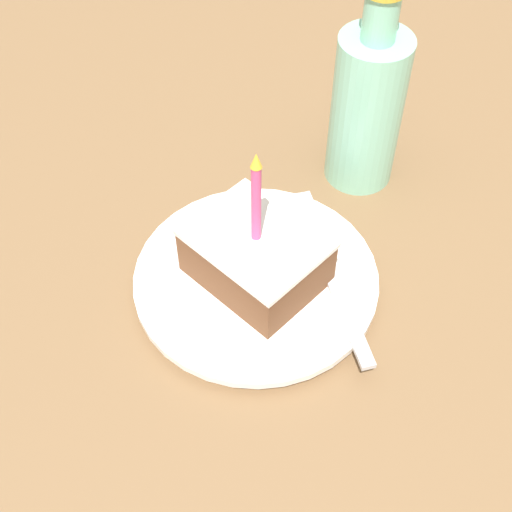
{
  "coord_description": "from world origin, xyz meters",
  "views": [
    {
      "loc": [
        -0.3,
        -0.25,
        0.51
      ],
      "look_at": [
        -0.02,
        0.01,
        0.04
      ],
      "focal_mm": 50.0,
      "sensor_mm": 36.0,
      "label": 1
    }
  ],
  "objects_px": {
    "fork": "(325,261)",
    "bottle": "(367,105)",
    "cake_slice": "(256,256)",
    "plate": "(256,280)"
  },
  "relations": [
    {
      "from": "fork",
      "to": "bottle",
      "type": "distance_m",
      "value": 0.16
    },
    {
      "from": "cake_slice",
      "to": "fork",
      "type": "height_order",
      "value": "cake_slice"
    },
    {
      "from": "fork",
      "to": "bottle",
      "type": "height_order",
      "value": "bottle"
    },
    {
      "from": "plate",
      "to": "bottle",
      "type": "xyz_separation_m",
      "value": [
        0.18,
        0.03,
        0.08
      ]
    },
    {
      "from": "plate",
      "to": "bottle",
      "type": "height_order",
      "value": "bottle"
    },
    {
      "from": "plate",
      "to": "cake_slice",
      "type": "distance_m",
      "value": 0.03
    },
    {
      "from": "plate",
      "to": "bottle",
      "type": "relative_size",
      "value": 1.01
    },
    {
      "from": "plate",
      "to": "cake_slice",
      "type": "relative_size",
      "value": 1.51
    },
    {
      "from": "cake_slice",
      "to": "plate",
      "type": "bearing_deg",
      "value": 62.75
    },
    {
      "from": "cake_slice",
      "to": "bottle",
      "type": "height_order",
      "value": "bottle"
    }
  ]
}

